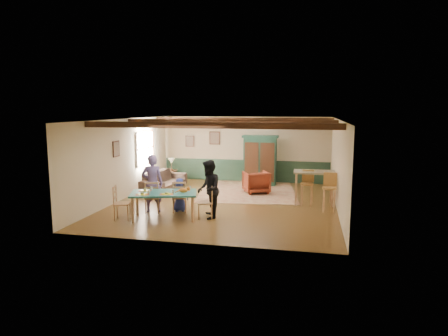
% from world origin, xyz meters
% --- Properties ---
extents(floor, '(8.00, 8.00, 0.00)m').
position_xyz_m(floor, '(0.00, 0.00, 0.00)').
color(floor, '#533617').
rests_on(floor, ground).
extents(wall_back, '(7.00, 0.02, 2.70)m').
position_xyz_m(wall_back, '(0.00, 4.00, 1.35)').
color(wall_back, beige).
rests_on(wall_back, floor).
extents(wall_left, '(0.02, 8.00, 2.70)m').
position_xyz_m(wall_left, '(-3.50, 0.00, 1.35)').
color(wall_left, beige).
rests_on(wall_left, floor).
extents(wall_right, '(0.02, 8.00, 2.70)m').
position_xyz_m(wall_right, '(3.50, 0.00, 1.35)').
color(wall_right, beige).
rests_on(wall_right, floor).
extents(ceiling, '(7.00, 8.00, 0.02)m').
position_xyz_m(ceiling, '(0.00, 0.00, 2.70)').
color(ceiling, silver).
rests_on(ceiling, wall_back).
extents(wainscot_back, '(6.95, 0.03, 0.90)m').
position_xyz_m(wainscot_back, '(0.00, 3.98, 0.45)').
color(wainscot_back, '#213C2D').
rests_on(wainscot_back, floor).
extents(ceiling_beam_front, '(6.95, 0.16, 0.16)m').
position_xyz_m(ceiling_beam_front, '(0.00, -2.30, 2.61)').
color(ceiling_beam_front, black).
rests_on(ceiling_beam_front, ceiling).
extents(ceiling_beam_mid, '(6.95, 0.16, 0.16)m').
position_xyz_m(ceiling_beam_mid, '(0.00, 0.40, 2.61)').
color(ceiling_beam_mid, black).
rests_on(ceiling_beam_mid, ceiling).
extents(ceiling_beam_back, '(6.95, 0.16, 0.16)m').
position_xyz_m(ceiling_beam_back, '(0.00, 3.00, 2.61)').
color(ceiling_beam_back, black).
rests_on(ceiling_beam_back, ceiling).
extents(window_left, '(0.06, 1.60, 1.30)m').
position_xyz_m(window_left, '(-3.47, 1.70, 1.55)').
color(window_left, white).
rests_on(window_left, wall_left).
extents(picture_left_wall, '(0.04, 0.42, 0.52)m').
position_xyz_m(picture_left_wall, '(-3.47, -0.60, 1.75)').
color(picture_left_wall, gray).
rests_on(picture_left_wall, wall_left).
extents(picture_back_a, '(0.45, 0.04, 0.55)m').
position_xyz_m(picture_back_a, '(-1.30, 3.97, 1.80)').
color(picture_back_a, gray).
rests_on(picture_back_a, wall_back).
extents(picture_back_b, '(0.38, 0.04, 0.48)m').
position_xyz_m(picture_back_b, '(-2.40, 3.97, 1.65)').
color(picture_back_b, gray).
rests_on(picture_back_b, wall_back).
extents(dining_table, '(1.99, 1.44, 0.75)m').
position_xyz_m(dining_table, '(-1.28, -2.19, 0.37)').
color(dining_table, '#206665').
rests_on(dining_table, floor).
extents(dining_chair_far_left, '(0.52, 0.53, 0.95)m').
position_xyz_m(dining_chair_far_left, '(-1.85, -1.61, 0.47)').
color(dining_chair_far_left, tan).
rests_on(dining_chair_far_left, floor).
extents(dining_chair_far_right, '(0.52, 0.53, 0.95)m').
position_xyz_m(dining_chair_far_right, '(-1.08, -1.40, 0.47)').
color(dining_chair_far_right, tan).
rests_on(dining_chair_far_right, floor).
extents(dining_chair_end_left, '(0.53, 0.52, 0.95)m').
position_xyz_m(dining_chair_end_left, '(-2.38, -2.50, 0.47)').
color(dining_chair_end_left, tan).
rests_on(dining_chair_end_left, floor).
extents(dining_chair_end_right, '(0.53, 0.52, 0.95)m').
position_xyz_m(dining_chair_end_right, '(-0.17, -1.89, 0.47)').
color(dining_chair_end_right, tan).
rests_on(dining_chair_end_right, floor).
extents(person_man, '(0.71, 0.56, 1.72)m').
position_xyz_m(person_man, '(-1.87, -1.53, 0.86)').
color(person_man, slate).
rests_on(person_man, floor).
extents(person_woman, '(0.81, 0.94, 1.64)m').
position_xyz_m(person_woman, '(-0.08, -1.86, 0.82)').
color(person_woman, black).
rests_on(person_woman, floor).
extents(person_child, '(0.56, 0.44, 1.00)m').
position_xyz_m(person_child, '(-1.11, -1.32, 0.50)').
color(person_child, '#2839A1').
rests_on(person_child, floor).
extents(cat, '(0.38, 0.23, 0.18)m').
position_xyz_m(cat, '(-0.72, -2.14, 0.84)').
color(cat, orange).
rests_on(cat, dining_table).
extents(place_setting_near_left, '(0.46, 0.39, 0.11)m').
position_xyz_m(place_setting_near_left, '(-1.74, -2.58, 0.80)').
color(place_setting_near_left, yellow).
rests_on(place_setting_near_left, dining_table).
extents(place_setting_near_center, '(0.46, 0.39, 0.11)m').
position_xyz_m(place_setting_near_center, '(-1.11, -2.41, 0.80)').
color(place_setting_near_center, yellow).
rests_on(place_setting_near_center, dining_table).
extents(place_setting_far_left, '(0.46, 0.39, 0.11)m').
position_xyz_m(place_setting_far_left, '(-1.87, -2.10, 0.80)').
color(place_setting_far_left, yellow).
rests_on(place_setting_far_left, dining_table).
extents(place_setting_far_right, '(0.46, 0.39, 0.11)m').
position_xyz_m(place_setting_far_right, '(-0.82, -1.81, 0.80)').
color(place_setting_far_right, yellow).
rests_on(place_setting_far_right, dining_table).
extents(area_rug, '(3.94, 4.49, 0.01)m').
position_xyz_m(area_rug, '(0.43, 1.97, 0.01)').
color(area_rug, beige).
rests_on(area_rug, floor).
extents(armoire, '(1.41, 0.57, 1.99)m').
position_xyz_m(armoire, '(0.72, 3.27, 0.99)').
color(armoire, '#16372A').
rests_on(armoire, floor).
extents(armchair, '(1.13, 1.14, 0.79)m').
position_xyz_m(armchair, '(0.78, 1.74, 0.40)').
color(armchair, '#551A11').
rests_on(armchair, floor).
extents(sofa, '(1.12, 2.42, 0.69)m').
position_xyz_m(sofa, '(-2.71, 1.65, 0.34)').
color(sofa, '#372922').
rests_on(sofa, floor).
extents(end_table, '(0.48, 0.48, 0.53)m').
position_xyz_m(end_table, '(-2.89, 2.98, 0.27)').
color(end_table, black).
rests_on(end_table, floor).
extents(table_lamp, '(0.28, 0.28, 0.49)m').
position_xyz_m(table_lamp, '(-2.89, 2.98, 0.77)').
color(table_lamp, beige).
rests_on(table_lamp, end_table).
extents(counter_table, '(1.31, 0.78, 1.07)m').
position_xyz_m(counter_table, '(2.80, 0.42, 0.54)').
color(counter_table, tan).
rests_on(counter_table, floor).
extents(bar_stool_left, '(0.45, 0.48, 1.12)m').
position_xyz_m(bar_stool_left, '(2.59, 0.20, 0.56)').
color(bar_stool_left, '#B28345').
rests_on(bar_stool_left, floor).
extents(bar_stool_right, '(0.46, 0.49, 1.16)m').
position_xyz_m(bar_stool_right, '(3.24, -0.47, 0.58)').
color(bar_stool_right, '#B28345').
rests_on(bar_stool_right, floor).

